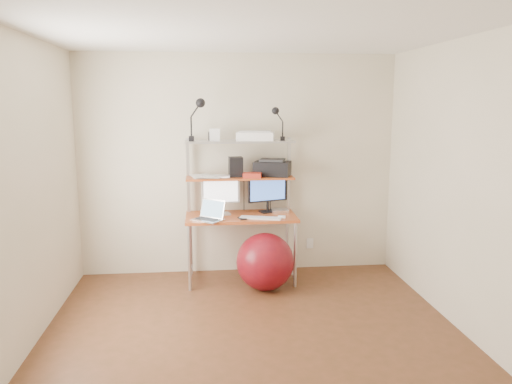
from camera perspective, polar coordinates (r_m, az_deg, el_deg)
room at (r=3.95m, az=-0.18°, el=-0.11°), size 3.60×3.60×3.60m
computer_desk at (r=5.48m, az=-1.79°, el=-0.35°), size 1.20×0.60×1.57m
wall_outlet at (r=6.02m, az=6.18°, el=-5.85°), size 0.08×0.01×0.12m
monitor_silver at (r=5.48m, az=-4.04°, el=0.01°), size 0.42×0.18×0.47m
monitor_black at (r=5.59m, az=1.35°, el=0.11°), size 0.46×0.20×0.48m
laptop at (r=5.27m, az=-5.25°, el=-2.70°), size 0.39×0.38×0.27m
keyboard at (r=5.32m, az=0.53°, el=-2.97°), size 0.46×0.25×0.01m
mouse at (r=5.35m, az=2.97°, el=-2.85°), size 0.09×0.07×0.02m
mac_mini at (r=5.63m, az=2.72°, el=-2.13°), size 0.19×0.19×0.04m
phone at (r=5.30m, az=-1.57°, el=-3.02°), size 0.10×0.14×0.01m
printer at (r=5.57m, az=1.88°, el=2.77°), size 0.46×0.38×0.19m
nas_cube at (r=5.50m, az=-2.33°, el=2.89°), size 0.16×0.16×0.22m
red_box at (r=5.42m, az=-0.43°, el=1.93°), size 0.22×0.16×0.05m
scanner at (r=5.46m, az=-0.05°, el=6.45°), size 0.44×0.33×0.11m
box_white at (r=5.45m, az=-4.75°, el=6.57°), size 0.11×0.09×0.13m
box_grey at (r=5.46m, az=-4.98°, el=6.37°), size 0.10×0.10×0.09m
clip_lamp_left at (r=5.36m, az=-6.59°, el=9.30°), size 0.18×0.10×0.45m
clip_lamp_right at (r=5.41m, az=2.41°, el=8.65°), size 0.14×0.08×0.36m
exercise_ball at (r=5.31m, az=1.05°, el=-7.96°), size 0.61×0.61×0.61m
paper_stack at (r=5.50m, az=-5.90°, el=1.81°), size 0.39×0.37×0.02m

